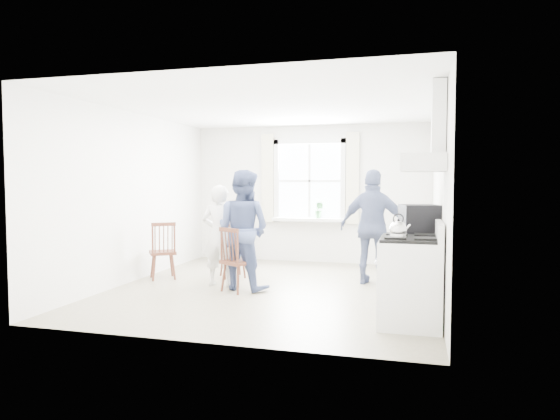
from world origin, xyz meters
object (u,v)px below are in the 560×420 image
(stereo_stack, at_px, (419,220))
(person_right, at_px, (374,227))
(low_cabinet, at_px, (417,272))
(person_left, at_px, (220,235))
(gas_stove, at_px, (410,280))
(person_mid, at_px, (243,230))
(windsor_chair_a, at_px, (163,244))
(windsor_chair_b, at_px, (233,253))
(windsor_chair_c, at_px, (234,244))

(stereo_stack, height_order, person_right, person_right)
(low_cabinet, relative_size, person_left, 0.60)
(gas_stove, distance_m, person_mid, 2.66)
(windsor_chair_a, relative_size, person_mid, 0.54)
(person_left, bearing_deg, gas_stove, 151.36)
(low_cabinet, height_order, windsor_chair_a, windsor_chair_a)
(person_right, bearing_deg, person_left, 24.93)
(gas_stove, height_order, person_left, person_left)
(person_mid, bearing_deg, stereo_stack, 179.28)
(low_cabinet, bearing_deg, windsor_chair_a, 168.12)
(stereo_stack, distance_m, windsor_chair_a, 3.97)
(windsor_chair_a, bearing_deg, stereo_stack, -12.70)
(windsor_chair_a, xyz_separation_m, person_mid, (1.42, -0.29, 0.29))
(low_cabinet, relative_size, person_mid, 0.53)
(gas_stove, xyz_separation_m, person_left, (-2.74, 1.33, 0.26))
(windsor_chair_b, relative_size, windsor_chair_c, 1.03)
(low_cabinet, xyz_separation_m, person_left, (-2.81, 0.63, 0.30))
(windsor_chair_c, bearing_deg, low_cabinet, -23.63)
(gas_stove, relative_size, windsor_chair_a, 1.22)
(windsor_chair_b, bearing_deg, person_mid, 76.33)
(low_cabinet, distance_m, person_left, 2.89)
(gas_stove, height_order, person_mid, person_mid)
(low_cabinet, bearing_deg, person_left, 167.36)
(person_left, relative_size, person_right, 0.87)
(gas_stove, relative_size, windsor_chair_c, 1.26)
(gas_stove, relative_size, person_left, 0.75)
(windsor_chair_b, bearing_deg, windsor_chair_c, 109.31)
(gas_stove, bearing_deg, person_right, 105.22)
(stereo_stack, height_order, person_left, person_left)
(person_left, bearing_deg, windsor_chair_a, -12.48)
(windsor_chair_c, height_order, person_right, person_right)
(person_mid, bearing_deg, windsor_chair_c, -47.84)
(low_cabinet, bearing_deg, windsor_chair_b, 173.99)
(stereo_stack, bearing_deg, person_mid, 166.58)
(stereo_stack, height_order, windsor_chair_a, stereo_stack)
(windsor_chair_c, bearing_deg, person_mid, -60.54)
(person_left, bearing_deg, windsor_chair_b, 129.89)
(low_cabinet, relative_size, windsor_chair_b, 0.98)
(windsor_chair_b, relative_size, person_mid, 0.54)
(person_left, height_order, person_mid, person_mid)
(person_right, bearing_deg, gas_stove, 111.73)
(low_cabinet, distance_m, person_mid, 2.49)
(low_cabinet, relative_size, stereo_stack, 1.79)
(windsor_chair_a, relative_size, person_left, 0.61)
(person_left, xyz_separation_m, person_right, (2.18, 0.73, 0.11))
(low_cabinet, xyz_separation_m, windsor_chair_b, (-2.46, 0.26, 0.11))
(stereo_stack, relative_size, person_right, 0.29)
(windsor_chair_c, height_order, person_mid, person_mid)
(stereo_stack, distance_m, windsor_chair_b, 2.56)
(low_cabinet, xyz_separation_m, person_mid, (-2.40, 0.52, 0.40))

